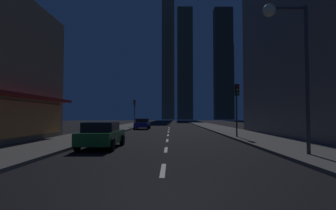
# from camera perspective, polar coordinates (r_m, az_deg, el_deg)

# --- Properties ---
(ground_plane) EXTENTS (78.00, 136.00, 0.10)m
(ground_plane) POSITION_cam_1_polar(r_m,az_deg,el_deg) (37.52, 0.21, -5.21)
(ground_plane) COLOR black
(sidewalk_right) EXTENTS (4.00, 76.00, 0.15)m
(sidewalk_right) POSITION_cam_1_polar(r_m,az_deg,el_deg) (38.11, 10.83, -4.94)
(sidewalk_right) COLOR #605E59
(sidewalk_right) RESTS_ON ground
(sidewalk_left) EXTENTS (4.00, 76.00, 0.15)m
(sidewalk_left) POSITION_cam_1_polar(r_m,az_deg,el_deg) (38.21, -10.39, -4.94)
(sidewalk_left) COLOR #605E59
(sidewalk_left) RESTS_ON ground
(lane_marking_center) EXTENTS (0.16, 38.60, 0.01)m
(lane_marking_center) POSITION_cam_1_polar(r_m,az_deg,el_deg) (21.75, -0.07, -7.11)
(lane_marking_center) COLOR silver
(lane_marking_center) RESTS_ON ground
(skyscraper_distant_tall) EXTENTS (6.41, 8.14, 77.08)m
(skyscraper_distant_tall) POSITION_cam_1_polar(r_m,az_deg,el_deg) (141.09, 0.03, 12.69)
(skyscraper_distant_tall) COLOR brown
(skyscraper_distant_tall) RESTS_ON ground
(skyscraper_distant_mid) EXTENTS (7.43, 5.04, 55.02)m
(skyscraper_distant_mid) POSITION_cam_1_polar(r_m,az_deg,el_deg) (130.14, 3.71, 9.00)
(skyscraper_distant_mid) COLOR #423F32
(skyscraper_distant_mid) RESTS_ON ground
(skyscraper_distant_short) EXTENTS (8.92, 5.44, 54.63)m
(skyscraper_distant_short) POSITION_cam_1_polar(r_m,az_deg,el_deg) (132.18, 11.95, 8.78)
(skyscraper_distant_short) COLOR #323026
(skyscraper_distant_short) RESTS_ON ground
(skyscraper_distant_slender) EXTENTS (7.67, 8.95, 42.09)m
(skyscraper_distant_slender) POSITION_cam_1_polar(r_m,az_deg,el_deg) (155.29, 12.51, 4.78)
(skyscraper_distant_slender) COLOR #605B48
(skyscraper_distant_slender) RESTS_ON ground
(car_parked_near) EXTENTS (1.98, 4.24, 1.45)m
(car_parked_near) POSITION_cam_1_polar(r_m,az_deg,el_deg) (15.13, -14.25, -6.30)
(car_parked_near) COLOR #1E722D
(car_parked_near) RESTS_ON ground
(car_parked_far) EXTENTS (1.98, 4.24, 1.45)m
(car_parked_far) POSITION_cam_1_polar(r_m,az_deg,el_deg) (35.80, -5.60, -4.07)
(car_parked_far) COLOR navy
(car_parked_far) RESTS_ON ground
(fire_hydrant_far_left) EXTENTS (0.42, 0.30, 0.65)m
(fire_hydrant_far_left) POSITION_cam_1_polar(r_m,az_deg,el_deg) (27.34, -12.46, -5.14)
(fire_hydrant_far_left) COLOR gold
(fire_hydrant_far_left) RESTS_ON sidewalk_left
(traffic_light_near_right) EXTENTS (0.32, 0.48, 4.20)m
(traffic_light_near_right) POSITION_cam_1_polar(r_m,az_deg,el_deg) (21.43, 14.77, 1.43)
(traffic_light_near_right) COLOR #2D2D2D
(traffic_light_near_right) RESTS_ON sidewalk_right
(traffic_light_far_left) EXTENTS (0.32, 0.48, 4.20)m
(traffic_light_far_left) POSITION_cam_1_polar(r_m,az_deg,el_deg) (41.73, -7.33, -0.46)
(traffic_light_far_left) COLOR #2D2D2D
(traffic_light_far_left) RESTS_ON sidewalk_left
(street_lamp_right) EXTENTS (1.96, 0.56, 6.58)m
(street_lamp_right) POSITION_cam_1_polar(r_m,az_deg,el_deg) (12.91, 24.59, 12.52)
(street_lamp_right) COLOR #38383D
(street_lamp_right) RESTS_ON sidewalk_right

